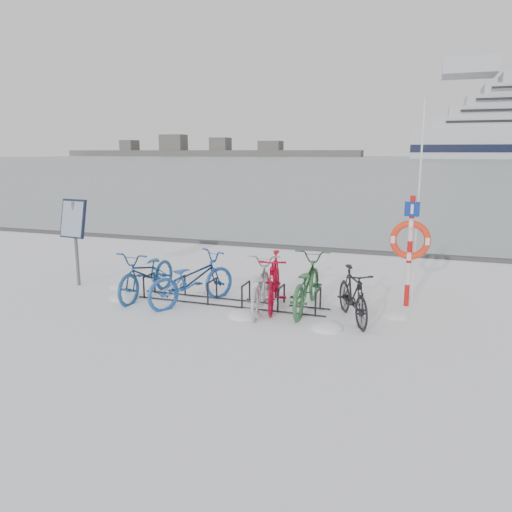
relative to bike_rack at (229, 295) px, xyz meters
name	(u,v)px	position (x,y,z in m)	size (l,w,h in m)	color
ground	(229,304)	(0.00, 0.00, -0.18)	(900.00, 900.00, 0.00)	white
ice_sheet	(417,161)	(0.00, 155.00, -0.17)	(400.00, 298.00, 0.02)	#9CAAB0
quay_edge	(300,248)	(0.00, 5.90, -0.13)	(400.00, 0.25, 0.10)	#3F3F42
bike_rack	(229,295)	(0.00, 0.00, 0.00)	(4.00, 0.48, 0.46)	black
info_board	(74,224)	(-3.76, 0.18, 1.22)	(0.67, 0.32, 1.95)	#595B5E
lifebuoy_station	(410,240)	(3.36, 0.95, 1.14)	(0.76, 0.22, 3.93)	red
shoreline	(201,151)	(-122.02, 260.00, 2.61)	(180.00, 12.00, 9.50)	#4B4B4B
bike_0	(148,272)	(-1.79, -0.06, 0.34)	(0.69, 2.00, 1.05)	navy
bike_1	(192,278)	(-0.70, -0.22, 0.35)	(0.70, 2.02, 1.06)	#1F52A3
bike_2	(260,284)	(0.70, -0.16, 0.32)	(0.66, 1.90, 0.99)	#A5A6AC
bike_3	(274,279)	(0.91, 0.11, 0.37)	(0.52, 1.83, 1.10)	#AB0320
bike_4	(306,281)	(1.52, 0.19, 0.36)	(0.72, 2.06, 1.08)	#2D6637
bike_5	(353,293)	(2.46, -0.17, 0.32)	(0.47, 1.65, 0.99)	black
snow_drifts	(242,308)	(0.34, -0.19, -0.18)	(6.41, 1.86, 0.21)	white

